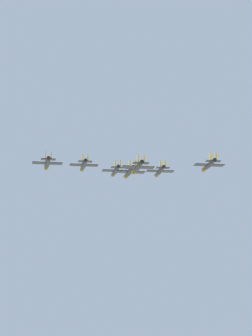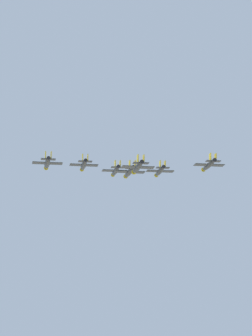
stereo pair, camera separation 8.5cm
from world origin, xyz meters
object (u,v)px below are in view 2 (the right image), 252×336
Objects in this scene: jet_left_outer at (47,163)px; jet_right_outer at (209,165)px; jet_slot_rear at (129,172)px; jet_lead at (115,171)px; jet_left_wingman at (84,165)px; jet_right_wingman at (160,171)px; jet_trailing at (138,167)px.

jet_left_outer is 0.97× the size of jet_right_outer.
jet_right_outer reaches higher than jet_slot_rear.
jet_right_outer is at bearing -139.33° from jet_lead.
jet_right_outer is at bearing -110.53° from jet_left_wingman.
jet_lead is at bearing -1.00° from jet_slot_rear.
jet_lead is at bearing 40.58° from jet_right_outer.
jet_right_wingman is (6.59, 26.52, -1.23)m from jet_left_wingman.
jet_right_wingman is at bearing -68.41° from jet_left_outer.
jet_left_wingman is 21.39m from jet_left_outer.
jet_left_outer is at bearing 140.51° from jet_left_wingman.
jet_lead reaches higher than jet_left_outer.
jet_left_wingman is 35.73m from jet_trailing.
jet_left_outer is at bearing 90.22° from jet_right_outer.
jet_right_wingman is 0.99× the size of jet_left_outer.
jet_left_wingman reaches higher than jet_slot_rear.
jet_left_wingman is at bearing -40.19° from jet_left_outer.
jet_left_wingman is 27.35m from jet_right_wingman.
jet_right_outer is at bearing -59.34° from jet_trailing.
jet_slot_rear is 16.20m from jet_trailing.
jet_left_wingman reaches higher than jet_right_wingman.
jet_left_outer is 27.40m from jet_slot_rear.
jet_slot_rear reaches higher than jet_trailing.
jet_right_wingman is at bearing -139.33° from jet_lead.
jet_slot_rear is (31.20, -7.76, -7.46)m from jet_lead.
jet_trailing is (46.80, -11.64, -9.47)m from jet_lead.
jet_lead is 1.03× the size of jet_left_wingman.
jet_trailing is (34.49, 5.50, -7.52)m from jet_left_wingman.
jet_right_outer is (25.49, 35.90, -2.15)m from jet_left_wingman.
jet_right_wingman is at bearing -22.83° from jet_trailing.
jet_lead is at bearing 41.32° from jet_right_wingman.
jet_lead is 1.04× the size of jet_left_outer.
jet_left_wingman is 1.02× the size of jet_right_wingman.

